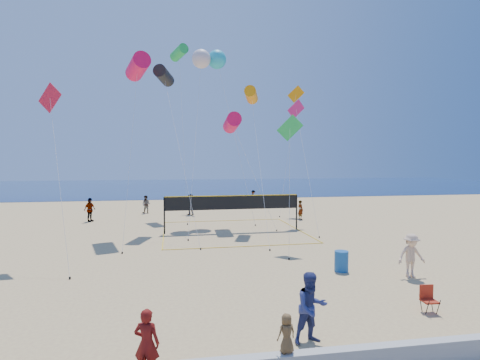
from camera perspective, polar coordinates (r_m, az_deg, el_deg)
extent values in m
plane|color=tan|center=(12.29, 3.25, -20.89)|extent=(120.00, 120.00, 0.00)
cube|color=navy|center=(73.17, -7.69, -0.92)|extent=(140.00, 50.00, 0.03)
imported|color=#65100D|center=(9.52, -14.02, -23.05)|extent=(0.67, 0.53, 1.63)
imported|color=brown|center=(9.24, 7.11, -22.17)|extent=(0.49, 0.38, 0.90)
imported|color=navy|center=(10.93, 10.82, -18.56)|extent=(1.05, 0.88, 1.94)
imported|color=#D5AE8E|center=(17.80, 24.65, -10.42)|extent=(1.22, 0.72, 1.86)
imported|color=gray|center=(32.84, -21.93, -4.23)|extent=(1.00, 1.21, 1.93)
imported|color=gray|center=(34.41, -7.56, -3.73)|extent=(1.61, 1.70, 1.92)
imported|color=gray|center=(32.03, 9.20, -4.52)|extent=(0.56, 0.68, 1.62)
imported|color=gray|center=(36.34, -14.11, -3.63)|extent=(0.99, 0.88, 1.68)
imported|color=gray|center=(43.75, 2.04, -2.55)|extent=(0.60, 0.99, 1.50)
cube|color=#9F2312|center=(14.23, 26.92, -16.15)|extent=(0.50, 0.46, 0.05)
cube|color=#9F2312|center=(14.30, 26.53, -14.97)|extent=(0.47, 0.07, 0.47)
cylinder|color=black|center=(14.06, 26.63, -17.13)|extent=(0.04, 0.24, 0.61)
cylinder|color=black|center=(14.33, 25.86, -16.72)|extent=(0.04, 0.24, 0.61)
cylinder|color=black|center=(14.25, 27.96, -16.88)|extent=(0.04, 0.24, 0.61)
cylinder|color=black|center=(14.52, 27.18, -16.49)|extent=(0.04, 0.24, 0.61)
cylinder|color=#164E93|center=(17.76, 15.19, -11.85)|extent=(0.79, 0.79, 0.92)
cylinder|color=black|center=(25.89, -11.46, -5.34)|extent=(0.10, 0.10, 2.50)
cylinder|color=black|center=(27.37, 8.61, -4.86)|extent=(0.10, 0.10, 2.50)
cube|color=black|center=(26.13, -1.14, -3.48)|extent=(9.36, 0.15, 0.94)
cube|color=yellow|center=(26.07, -1.14, -2.39)|extent=(9.36, 0.16, 0.06)
cube|color=yellow|center=(21.92, 0.89, -10.10)|extent=(9.56, 0.18, 0.02)
cube|color=yellow|center=(30.99, -2.55, -6.23)|extent=(9.56, 0.18, 0.02)
cylinder|color=#DE0D47|center=(27.45, -15.31, 16.31)|extent=(1.98, 3.03, 1.54)
cylinder|color=silver|center=(23.70, -16.28, 4.62)|extent=(0.38, 6.11, 11.30)
cylinder|color=black|center=(21.26, -17.51, -10.54)|extent=(0.08, 0.08, 0.10)
cylinder|color=black|center=(28.85, -11.52, 15.30)|extent=(1.52, 2.42, 1.23)
cylinder|color=silver|center=(24.43, -9.16, 4.43)|extent=(2.14, 7.51, 11.11)
cylinder|color=black|center=(21.29, -6.02, -10.40)|extent=(0.08, 0.08, 0.10)
cylinder|color=orange|center=(28.21, 1.72, 12.83)|extent=(1.40, 2.19, 1.11)
cylinder|color=silver|center=(24.10, 2.94, 2.86)|extent=(0.46, 7.47, 9.75)
cylinder|color=black|center=(21.01, 4.57, -10.58)|extent=(0.08, 0.08, 0.10)
cube|color=#B9152E|center=(21.67, -26.99, 11.09)|extent=(1.35, 0.76, 1.51)
cylinder|color=silver|center=(19.23, -25.88, 0.08)|extent=(1.87, 4.11, 8.11)
cylinder|color=black|center=(17.69, -24.50, -13.44)|extent=(0.08, 0.08, 0.10)
cube|color=green|center=(21.99, 7.62, 7.87)|extent=(1.45, 0.59, 1.53)
cylinder|color=silver|center=(20.33, 7.55, -1.33)|extent=(0.99, 3.14, 6.81)
cylinder|color=black|center=(19.28, 7.47, -11.83)|extent=(0.08, 0.08, 0.10)
cube|color=#CC206B|center=(30.81, 8.54, 10.63)|extent=(1.57, 0.42, 1.59)
cylinder|color=silver|center=(27.44, 10.09, 2.10)|extent=(0.49, 6.40, 9.04)
cylinder|color=black|center=(24.86, 11.99, -8.50)|extent=(0.08, 0.08, 0.10)
sphere|color=silver|center=(32.15, -5.93, 17.88)|extent=(1.85, 1.85, 1.53)
cylinder|color=silver|center=(27.17, -6.78, 6.50)|extent=(1.42, 7.85, 13.20)
cylinder|color=black|center=(23.69, -7.91, -9.03)|extent=(0.08, 0.08, 0.10)
sphere|color=#22ADC5|center=(32.86, -3.54, 17.86)|extent=(1.95, 1.95, 1.56)
cylinder|color=silver|center=(30.03, -0.73, 6.34)|extent=(2.49, 3.95, 13.36)
cylinder|color=black|center=(28.69, 2.35, -6.89)|extent=(0.08, 0.08, 0.10)
cylinder|color=green|center=(36.66, -9.26, 18.60)|extent=(1.74, 2.43, 1.22)
cylinder|color=silver|center=(32.25, -8.68, 7.37)|extent=(0.48, 6.32, 14.82)
cylinder|color=black|center=(29.42, -8.00, -6.67)|extent=(0.08, 0.08, 0.10)
cube|color=orange|center=(37.29, 8.53, 12.82)|extent=(1.68, 0.29, 1.66)
cylinder|color=silver|center=(34.77, 7.35, 4.17)|extent=(2.53, 3.37, 11.31)
cylinder|color=black|center=(33.17, 6.06, -5.56)|extent=(0.08, 0.08, 0.10)
cylinder|color=#DE0D47|center=(28.81, -1.22, 8.70)|extent=(1.11, 2.63, 1.44)
cylinder|color=silver|center=(27.42, 2.07, 0.84)|extent=(2.74, 3.07, 7.80)
cylinder|color=black|center=(26.69, 5.61, -7.65)|extent=(0.08, 0.08, 0.10)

